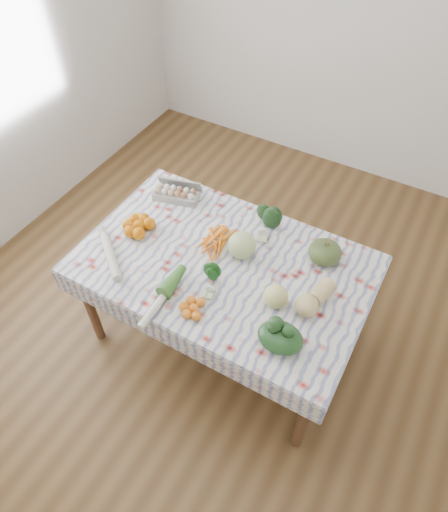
{
  "coord_description": "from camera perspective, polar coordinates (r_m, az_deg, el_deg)",
  "views": [
    {
      "loc": [
        0.84,
        -1.49,
        2.75
      ],
      "look_at": [
        0.0,
        0.0,
        0.82
      ],
      "focal_mm": 32.0,
      "sensor_mm": 36.0,
      "label": 1
    }
  ],
  "objects": [
    {
      "name": "wall_back",
      "position": [
        4.06,
        17.9,
        27.09
      ],
      "size": [
        4.0,
        0.04,
        2.8
      ],
      "primitive_type": "cube",
      "color": "silver",
      "rests_on": "ground"
    },
    {
      "name": "ground",
      "position": [
        3.24,
        -0.0,
        -9.64
      ],
      "size": [
        4.5,
        4.5,
        0.0
      ],
      "primitive_type": "plane",
      "color": "#53381C",
      "rests_on": "ground"
    },
    {
      "name": "mandarin_cluster",
      "position": [
        2.4,
        -3.82,
        -6.45
      ],
      "size": [
        0.22,
        0.22,
        0.05
      ],
      "primitive_type": "cube",
      "rotation": [
        0.0,
        0.0,
        0.31
      ],
      "color": "orange",
      "rests_on": "tablecloth"
    },
    {
      "name": "grapefruit",
      "position": [
        2.41,
        6.48,
        -5.04
      ],
      "size": [
        0.16,
        0.16,
        0.13
      ],
      "primitive_type": "sphere",
      "rotation": [
        0.0,
        0.0,
        -0.31
      ],
      "color": "#DBD87A",
      "rests_on": "tablecloth"
    },
    {
      "name": "carrot_bunch",
      "position": [
        2.7,
        -0.95,
        1.56
      ],
      "size": [
        0.27,
        0.26,
        0.04
      ],
      "primitive_type": "cube",
      "rotation": [
        0.0,
        0.0,
        0.16
      ],
      "color": "orange",
      "rests_on": "tablecloth"
    },
    {
      "name": "broccoli",
      "position": [
        2.48,
        -1.42,
        -3.21
      ],
      "size": [
        0.16,
        0.16,
        0.1
      ],
      "primitive_type": "ellipsoid",
      "rotation": [
        0.0,
        0.0,
        0.24
      ],
      "color": "#174B16",
      "rests_on": "tablecloth"
    },
    {
      "name": "tablecloth",
      "position": [
        2.63,
        -0.0,
        -0.92
      ],
      "size": [
        1.66,
        1.06,
        0.01
      ],
      "primitive_type": "cube",
      "color": "white",
      "rests_on": "dining_table"
    },
    {
      "name": "kabocha_squash",
      "position": [
        2.66,
        12.5,
        0.49
      ],
      "size": [
        0.22,
        0.22,
        0.13
      ],
      "primitive_type": "ellipsoid",
      "rotation": [
        0.0,
        0.0,
        -0.17
      ],
      "color": "#445928",
      "rests_on": "tablecloth"
    },
    {
      "name": "leek",
      "position": [
        2.46,
        -7.73,
        -5.22
      ],
      "size": [
        0.06,
        0.42,
        0.05
      ],
      "primitive_type": "cylinder",
      "rotation": [
        1.57,
        0.0,
        0.04
      ],
      "color": "silver",
      "rests_on": "tablecloth"
    },
    {
      "name": "egg_carton",
      "position": [
        3.0,
        -6.04,
        7.62
      ],
      "size": [
        0.31,
        0.19,
        0.08
      ],
      "primitive_type": "cube",
      "rotation": [
        0.0,
        0.0,
        0.25
      ],
      "color": "#A4A49F",
      "rests_on": "tablecloth"
    },
    {
      "name": "cabbage",
      "position": [
        2.61,
        2.27,
        1.39
      ],
      "size": [
        0.17,
        0.17,
        0.16
      ],
      "primitive_type": "sphere",
      "rotation": [
        0.0,
        0.0,
        -0.04
      ],
      "color": "#B7CB7F",
      "rests_on": "tablecloth"
    },
    {
      "name": "butternut_squash",
      "position": [
        2.44,
        11.32,
        -5.04
      ],
      "size": [
        0.18,
        0.28,
        0.12
      ],
      "primitive_type": "ellipsoid",
      "rotation": [
        0.0,
        0.0,
        -0.26
      ],
      "color": "#D6B777",
      "rests_on": "tablecloth"
    },
    {
      "name": "dining_table",
      "position": [
        2.69,
        -0.0,
        -2.0
      ],
      "size": [
        1.6,
        1.0,
        0.75
      ],
      "color": "brown",
      "rests_on": "ground"
    },
    {
      "name": "orange_cluster",
      "position": [
        2.82,
        -10.59,
        3.72
      ],
      "size": [
        0.26,
        0.26,
        0.08
      ],
      "primitive_type": "cube",
      "rotation": [
        0.0,
        0.0,
        -0.05
      ],
      "color": "#D46905",
      "rests_on": "tablecloth"
    },
    {
      "name": "spinach_bag",
      "position": [
        2.29,
        7.05,
        -10.07
      ],
      "size": [
        0.29,
        0.26,
        0.1
      ],
      "primitive_type": "ellipsoid",
      "rotation": [
        0.0,
        0.0,
        -0.39
      ],
      "color": "#173416",
      "rests_on": "tablecloth"
    },
    {
      "name": "daikon",
      "position": [
        2.7,
        -13.99,
        -0.02
      ],
      "size": [
        0.33,
        0.28,
        0.05
      ],
      "primitive_type": "cylinder",
      "rotation": [
        1.57,
        0.0,
        0.89
      ],
      "color": "beige",
      "rests_on": "tablecloth"
    },
    {
      "name": "kale_bunch",
      "position": [
        2.76,
        5.21,
        4.15
      ],
      "size": [
        0.2,
        0.19,
        0.15
      ],
      "primitive_type": "ellipsoid",
      "rotation": [
        0.0,
        0.0,
        0.3
      ],
      "color": "#1A3918",
      "rests_on": "tablecloth"
    }
  ]
}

